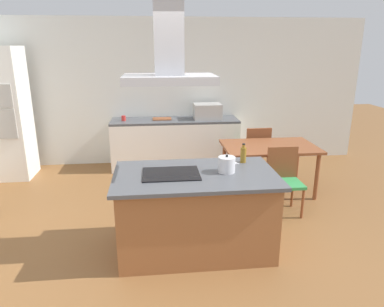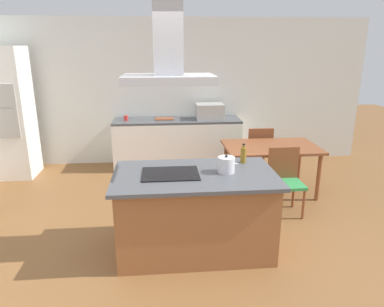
# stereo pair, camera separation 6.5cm
# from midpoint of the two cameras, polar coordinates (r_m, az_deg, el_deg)

# --- Properties ---
(ground) EXTENTS (16.00, 16.00, 0.00)m
(ground) POSITION_cam_midpoint_polar(r_m,az_deg,el_deg) (5.50, -0.80, -6.63)
(ground) COLOR brown
(wall_back) EXTENTS (7.20, 0.10, 2.70)m
(wall_back) POSITION_cam_midpoint_polar(r_m,az_deg,el_deg) (6.84, -2.02, 9.81)
(wall_back) COLOR silver
(wall_back) RESTS_ON ground
(kitchen_island) EXTENTS (1.74, 1.02, 0.90)m
(kitchen_island) POSITION_cam_midpoint_polar(r_m,az_deg,el_deg) (3.96, 0.92, -9.30)
(kitchen_island) COLOR #995B33
(kitchen_island) RESTS_ON ground
(cooktop) EXTENTS (0.60, 0.44, 0.01)m
(cooktop) POSITION_cam_midpoint_polar(r_m,az_deg,el_deg) (3.76, -3.00, -3.26)
(cooktop) COLOR black
(cooktop) RESTS_ON kitchen_island
(tea_kettle) EXTENTS (0.24, 0.18, 0.20)m
(tea_kettle) POSITION_cam_midpoint_polar(r_m,az_deg,el_deg) (3.81, 6.02, -1.81)
(tea_kettle) COLOR silver
(tea_kettle) RESTS_ON kitchen_island
(olive_oil_bottle) EXTENTS (0.07, 0.07, 0.23)m
(olive_oil_bottle) POSITION_cam_midpoint_polar(r_m,az_deg,el_deg) (4.14, 8.71, -0.20)
(olive_oil_bottle) COLOR olive
(olive_oil_bottle) RESTS_ON kitchen_island
(back_counter) EXTENTS (2.33, 0.62, 0.90)m
(back_counter) POSITION_cam_midpoint_polar(r_m,az_deg,el_deg) (6.65, -2.10, 1.69)
(back_counter) COLOR white
(back_counter) RESTS_ON ground
(countertop_microwave) EXTENTS (0.50, 0.38, 0.28)m
(countertop_microwave) POSITION_cam_midpoint_polar(r_m,az_deg,el_deg) (6.58, 3.14, 6.78)
(countertop_microwave) COLOR #B2AFAA
(countertop_microwave) RESTS_ON back_counter
(coffee_mug_red) EXTENTS (0.08, 0.08, 0.09)m
(coffee_mug_red) POSITION_cam_midpoint_polar(r_m,az_deg,el_deg) (6.55, -10.30, 5.64)
(coffee_mug_red) COLOR red
(coffee_mug_red) RESTS_ON back_counter
(cutting_board) EXTENTS (0.34, 0.24, 0.02)m
(cutting_board) POSITION_cam_midpoint_polar(r_m,az_deg,el_deg) (6.58, -4.20, 5.60)
(cutting_board) COLOR brown
(cutting_board) RESTS_ON back_counter
(wall_oven_stack) EXTENTS (0.70, 0.66, 2.20)m
(wall_oven_stack) POSITION_cam_midpoint_polar(r_m,az_deg,el_deg) (6.75, -27.18, 5.72)
(wall_oven_stack) COLOR white
(wall_oven_stack) RESTS_ON ground
(dining_table) EXTENTS (1.40, 0.90, 0.75)m
(dining_table) POSITION_cam_midpoint_polar(r_m,az_deg,el_deg) (5.52, 12.89, 0.38)
(dining_table) COLOR brown
(dining_table) RESTS_ON ground
(chair_facing_island) EXTENTS (0.42, 0.42, 0.89)m
(chair_facing_island) POSITION_cam_midpoint_polar(r_m,az_deg,el_deg) (4.98, 15.10, -3.56)
(chair_facing_island) COLOR #33934C
(chair_facing_island) RESTS_ON ground
(chair_facing_back_wall) EXTENTS (0.42, 0.42, 0.89)m
(chair_facing_back_wall) POSITION_cam_midpoint_polar(r_m,az_deg,el_deg) (6.18, 10.93, 0.73)
(chair_facing_back_wall) COLOR #33934C
(chair_facing_back_wall) RESTS_ON ground
(range_hood) EXTENTS (0.90, 0.55, 0.78)m
(range_hood) POSITION_cam_midpoint_polar(r_m,az_deg,el_deg) (3.53, -3.31, 15.27)
(range_hood) COLOR #ADADB2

